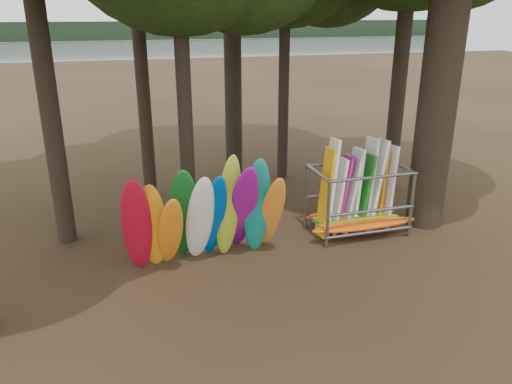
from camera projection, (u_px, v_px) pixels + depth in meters
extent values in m
plane|color=#47331E|center=(287.00, 259.00, 13.10)|extent=(120.00, 120.00, 0.00)
plane|color=gray|center=(135.00, 60.00, 67.13)|extent=(160.00, 160.00, 0.00)
cube|color=black|center=(119.00, 31.00, 111.47)|extent=(160.00, 4.00, 4.00)
cylinder|color=black|center=(138.00, 19.00, 15.71)|extent=(0.44, 0.44, 11.80)
cylinder|color=black|center=(285.00, 38.00, 17.95)|extent=(0.40, 0.40, 10.43)
cylinder|color=black|center=(182.00, 50.00, 13.25)|extent=(0.41, 0.41, 10.34)
cylinder|color=black|center=(404.00, 24.00, 16.59)|extent=(0.53, 0.53, 11.48)
ellipsoid|color=#B10C25|center=(137.00, 227.00, 11.71)|extent=(0.79, 1.41, 2.85)
ellipsoid|color=orange|center=(153.00, 227.00, 11.99)|extent=(0.80, 1.25, 2.59)
ellipsoid|color=orange|center=(170.00, 233.00, 12.00)|extent=(0.70, 1.64, 2.37)
ellipsoid|color=#126424|center=(183.00, 215.00, 12.25)|extent=(0.88, 1.78, 2.94)
ellipsoid|color=white|center=(200.00, 220.00, 12.26)|extent=(0.79, 1.58, 2.75)
ellipsoid|color=#0051B4|center=(214.00, 217.00, 12.47)|extent=(0.66, 1.54, 2.69)
ellipsoid|color=#A4BC28|center=(228.00, 207.00, 12.53)|extent=(0.74, 1.20, 3.07)
ellipsoid|color=#90108E|center=(243.00, 209.00, 12.70)|extent=(0.83, 2.01, 2.93)
ellipsoid|color=#107D6F|center=(257.00, 207.00, 12.77)|extent=(0.79, 1.09, 2.90)
ellipsoid|color=orange|center=(271.00, 213.00, 12.95)|extent=(0.65, 1.67, 2.53)
ellipsoid|color=#F75A0D|center=(365.00, 225.00, 14.16)|extent=(3.24, 0.55, 0.24)
ellipsoid|color=#95A415|center=(360.00, 221.00, 14.44)|extent=(2.60, 0.55, 0.24)
ellipsoid|color=#1A7219|center=(354.00, 216.00, 14.77)|extent=(2.72, 0.55, 0.24)
ellipsoid|color=red|center=(349.00, 213.00, 15.02)|extent=(2.86, 0.55, 0.24)
cube|color=#F5A90C|center=(326.00, 193.00, 14.10)|extent=(0.39, 0.77, 2.59)
cube|color=white|center=(330.00, 187.00, 14.27)|extent=(0.43, 0.78, 2.81)
cube|color=silver|center=(337.00, 196.00, 14.34)|extent=(0.45, 0.75, 2.25)
cube|color=#A71B7B|center=(341.00, 194.00, 14.49)|extent=(0.56, 0.73, 2.29)
cube|color=silver|center=(350.00, 192.00, 14.38)|extent=(0.60, 0.74, 2.47)
cube|color=white|center=(354.00, 190.00, 14.58)|extent=(0.37, 0.78, 2.47)
cube|color=#17691B|center=(363.00, 193.00, 14.52)|extent=(0.53, 0.77, 2.30)
cube|color=silver|center=(367.00, 184.00, 14.63)|extent=(0.42, 0.80, 2.75)
cube|color=white|center=(375.00, 185.00, 14.59)|extent=(0.60, 0.76, 2.71)
cube|color=orange|center=(378.00, 189.00, 14.83)|extent=(0.33, 0.77, 2.37)
cube|color=white|center=(387.00, 187.00, 14.71)|extent=(0.36, 0.79, 2.52)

